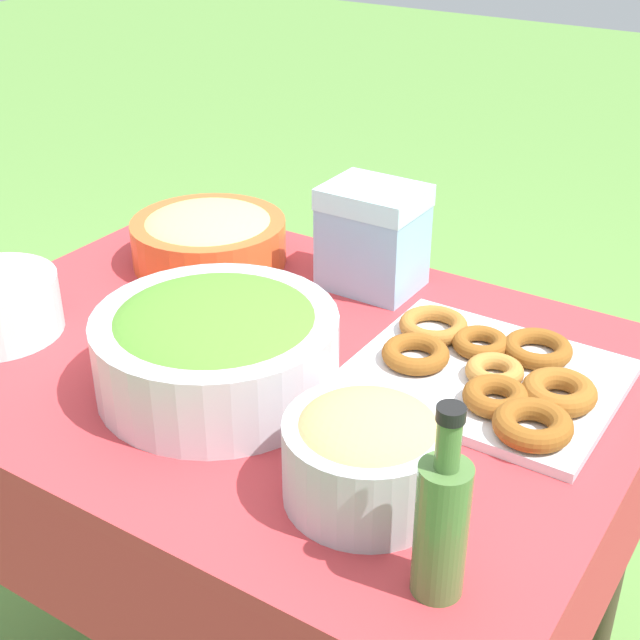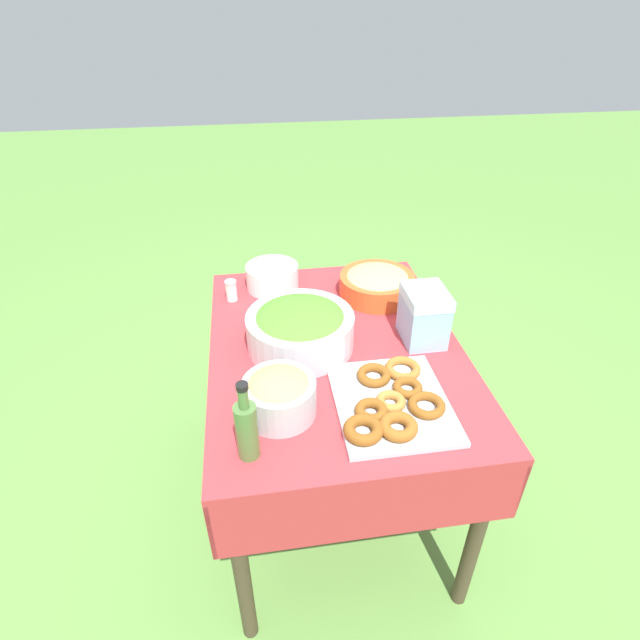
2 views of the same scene
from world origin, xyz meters
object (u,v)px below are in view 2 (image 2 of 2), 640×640
at_px(salad_bowl, 300,327).
at_px(cooler_box, 424,315).
at_px(plate_stack, 272,277).
at_px(bread_bowl, 279,394).
at_px(donut_platter, 391,402).
at_px(olive_oil_bottle, 247,428).
at_px(pasta_bowl, 377,283).

bearing_deg(salad_bowl, cooler_box, 86.81).
bearing_deg(salad_bowl, plate_stack, -170.98).
distance_m(bread_bowl, cooler_box, 0.59).
xyz_separation_m(salad_bowl, donut_platter, (0.34, 0.22, -0.05)).
height_order(plate_stack, olive_oil_bottle, olive_oil_bottle).
xyz_separation_m(pasta_bowl, olive_oil_bottle, (0.74, -0.52, 0.04)).
height_order(salad_bowl, bread_bowl, salad_bowl).
bearing_deg(bread_bowl, plate_stack, 177.57).
bearing_deg(olive_oil_bottle, donut_platter, 105.57).
bearing_deg(olive_oil_bottle, bread_bowl, 147.19).
xyz_separation_m(plate_stack, bread_bowl, (0.72, -0.03, 0.02)).
distance_m(salad_bowl, bread_bowl, 0.32).
distance_m(donut_platter, cooler_box, 0.38).
relative_size(pasta_bowl, cooler_box, 1.54).
bearing_deg(olive_oil_bottle, salad_bowl, 157.49).
bearing_deg(cooler_box, salad_bowl, -93.19).
height_order(pasta_bowl, cooler_box, cooler_box).
xyz_separation_m(bread_bowl, cooler_box, (-0.29, 0.51, 0.03)).
bearing_deg(cooler_box, pasta_bowl, -165.36).
distance_m(donut_platter, olive_oil_bottle, 0.43).
relative_size(plate_stack, bread_bowl, 1.00).
xyz_separation_m(pasta_bowl, donut_platter, (0.63, -0.11, -0.03)).
height_order(salad_bowl, olive_oil_bottle, olive_oil_bottle).
height_order(olive_oil_bottle, cooler_box, olive_oil_bottle).
bearing_deg(plate_stack, bread_bowl, -2.43).
bearing_deg(donut_platter, pasta_bowl, 169.90).
bearing_deg(salad_bowl, bread_bowl, -17.14).
height_order(pasta_bowl, olive_oil_bottle, olive_oil_bottle).
distance_m(plate_stack, bread_bowl, 0.72).
distance_m(plate_stack, olive_oil_bottle, 0.87).
bearing_deg(pasta_bowl, olive_oil_bottle, -35.23).
relative_size(plate_stack, cooler_box, 1.10).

